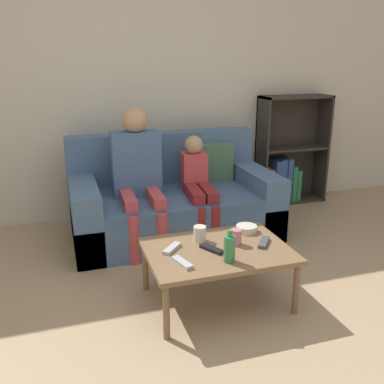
% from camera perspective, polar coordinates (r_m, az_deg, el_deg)
% --- Properties ---
extents(ground_plane, '(22.00, 22.00, 0.00)m').
position_cam_1_polar(ground_plane, '(2.48, 5.97, -20.83)').
color(ground_plane, tan).
extents(wall_back, '(12.00, 0.06, 2.60)m').
position_cam_1_polar(wall_back, '(4.25, -6.83, 14.25)').
color(wall_back, beige).
rests_on(wall_back, ground_plane).
extents(couch, '(1.76, 0.95, 0.87)m').
position_cam_1_polar(couch, '(3.85, -2.55, -1.52)').
color(couch, '#4C6B93').
rests_on(couch, ground_plane).
extents(bookshelf, '(0.76, 0.28, 1.15)m').
position_cam_1_polar(bookshelf, '(4.78, 12.40, 3.97)').
color(bookshelf, '#332D28').
rests_on(bookshelf, ground_plane).
extents(coffee_table, '(0.91, 0.65, 0.38)m').
position_cam_1_polar(coffee_table, '(2.76, 3.40, -8.22)').
color(coffee_table, brown).
rests_on(coffee_table, ground_plane).
extents(person_adult, '(0.41, 0.66, 1.15)m').
position_cam_1_polar(person_adult, '(3.59, -7.27, 3.26)').
color(person_adult, '#C6474C').
rests_on(person_adult, ground_plane).
extents(person_child, '(0.27, 0.66, 0.88)m').
position_cam_1_polar(person_child, '(3.69, 0.78, 1.15)').
color(person_child, maroon).
rests_on(person_child, ground_plane).
extents(cup_near, '(0.07, 0.07, 0.10)m').
position_cam_1_polar(cup_near, '(2.79, 5.87, -5.99)').
color(cup_near, pink).
rests_on(cup_near, coffee_table).
extents(cup_far, '(0.08, 0.08, 0.10)m').
position_cam_1_polar(cup_far, '(2.82, 1.05, -5.59)').
color(cup_far, silver).
rests_on(cup_far, coffee_table).
extents(tv_remote_0, '(0.12, 0.17, 0.02)m').
position_cam_1_polar(tv_remote_0, '(2.71, 2.65, -7.60)').
color(tv_remote_0, black).
rests_on(tv_remote_0, coffee_table).
extents(tv_remote_1, '(0.09, 0.18, 0.02)m').
position_cam_1_polar(tv_remote_1, '(2.54, -1.31, -9.39)').
color(tv_remote_1, '#B7B7BC').
rests_on(tv_remote_1, coffee_table).
extents(tv_remote_2, '(0.14, 0.16, 0.02)m').
position_cam_1_polar(tv_remote_2, '(2.83, 9.56, -6.65)').
color(tv_remote_2, '#47474C').
rests_on(tv_remote_2, coffee_table).
extents(tv_remote_3, '(0.15, 0.16, 0.02)m').
position_cam_1_polar(tv_remote_3, '(2.72, -2.70, -7.51)').
color(tv_remote_3, '#B7B7BC').
rests_on(tv_remote_3, coffee_table).
extents(snack_bowl, '(0.14, 0.14, 0.05)m').
position_cam_1_polar(snack_bowl, '(3.01, 7.28, -4.87)').
color(snack_bowl, beige).
rests_on(snack_bowl, coffee_table).
extents(bottle, '(0.07, 0.07, 0.20)m').
position_cam_1_polar(bottle, '(2.55, 5.02, -7.49)').
color(bottle, '#33844C').
rests_on(bottle, coffee_table).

